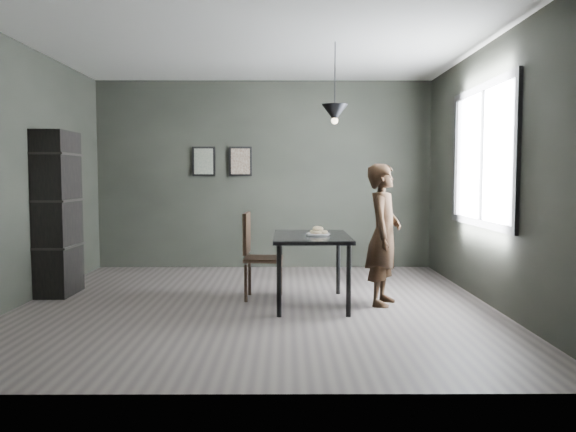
{
  "coord_description": "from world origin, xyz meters",
  "views": [
    {
      "loc": [
        0.33,
        -5.95,
        1.37
      ],
      "look_at": [
        0.35,
        0.05,
        0.95
      ],
      "focal_mm": 35.0,
      "sensor_mm": 36.0,
      "label": 1
    }
  ],
  "objects_px": {
    "woman": "(384,235)",
    "shelf_unit": "(58,213)",
    "wood_chair": "(256,250)",
    "white_plate": "(318,235)",
    "pendant_lamp": "(335,113)",
    "cafe_table": "(311,242)"
  },
  "relations": [
    {
      "from": "cafe_table",
      "to": "wood_chair",
      "type": "bearing_deg",
      "value": 154.03
    },
    {
      "from": "wood_chair",
      "to": "white_plate",
      "type": "bearing_deg",
      "value": -23.68
    },
    {
      "from": "woman",
      "to": "shelf_unit",
      "type": "distance_m",
      "value": 3.74
    },
    {
      "from": "cafe_table",
      "to": "pendant_lamp",
      "type": "bearing_deg",
      "value": 21.8
    },
    {
      "from": "woman",
      "to": "shelf_unit",
      "type": "relative_size",
      "value": 0.8
    },
    {
      "from": "woman",
      "to": "shelf_unit",
      "type": "height_order",
      "value": "shelf_unit"
    },
    {
      "from": "shelf_unit",
      "to": "pendant_lamp",
      "type": "relative_size",
      "value": 2.19
    },
    {
      "from": "white_plate",
      "to": "pendant_lamp",
      "type": "xyz_separation_m",
      "value": [
        0.18,
        0.14,
        1.29
      ]
    },
    {
      "from": "cafe_table",
      "to": "wood_chair",
      "type": "distance_m",
      "value": 0.69
    },
    {
      "from": "woman",
      "to": "shelf_unit",
      "type": "bearing_deg",
      "value": 101.97
    },
    {
      "from": "wood_chair",
      "to": "shelf_unit",
      "type": "height_order",
      "value": "shelf_unit"
    },
    {
      "from": "white_plate",
      "to": "wood_chair",
      "type": "relative_size",
      "value": 0.24
    },
    {
      "from": "cafe_table",
      "to": "wood_chair",
      "type": "height_order",
      "value": "wood_chair"
    },
    {
      "from": "woman",
      "to": "pendant_lamp",
      "type": "relative_size",
      "value": 1.74
    },
    {
      "from": "white_plate",
      "to": "shelf_unit",
      "type": "xyz_separation_m",
      "value": [
        -2.99,
        0.58,
        0.19
      ]
    },
    {
      "from": "cafe_table",
      "to": "white_plate",
      "type": "xyz_separation_m",
      "value": [
        0.07,
        -0.04,
        0.08
      ]
    },
    {
      "from": "wood_chair",
      "to": "cafe_table",
      "type": "bearing_deg",
      "value": -23.15
    },
    {
      "from": "white_plate",
      "to": "shelf_unit",
      "type": "relative_size",
      "value": 0.12
    },
    {
      "from": "woman",
      "to": "white_plate",
      "type": "bearing_deg",
      "value": 113.98
    },
    {
      "from": "woman",
      "to": "cafe_table",
      "type": "bearing_deg",
      "value": 110.62
    },
    {
      "from": "pendant_lamp",
      "to": "shelf_unit",
      "type": "bearing_deg",
      "value": 172.07
    },
    {
      "from": "cafe_table",
      "to": "pendant_lamp",
      "type": "distance_m",
      "value": 1.41
    }
  ]
}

